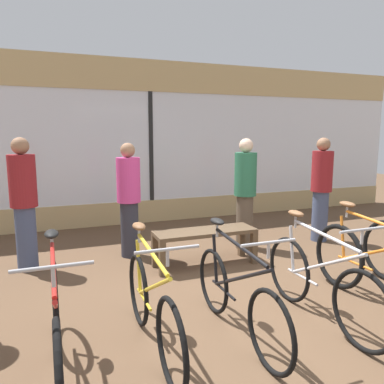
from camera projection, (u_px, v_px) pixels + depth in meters
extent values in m
plane|color=brown|center=(254.00, 307.00, 3.89)|extent=(24.00, 24.00, 0.00)
cube|color=tan|center=(152.00, 211.00, 7.65)|extent=(12.00, 0.08, 0.45)
cube|color=white|center=(151.00, 147.00, 7.45)|extent=(12.00, 0.04, 2.15)
cube|color=tan|center=(150.00, 76.00, 7.24)|extent=(12.00, 0.08, 0.60)
cube|color=black|center=(151.00, 147.00, 7.43)|extent=(0.08, 0.02, 2.15)
torus|color=black|center=(56.00, 303.00, 3.18)|extent=(0.05, 0.72, 0.72)
torus|color=black|center=(59.00, 379.00, 2.19)|extent=(0.05, 0.72, 0.72)
cylinder|color=red|center=(55.00, 305.00, 2.61)|extent=(0.03, 1.00, 0.51)
cylinder|color=red|center=(54.00, 278.00, 3.10)|extent=(0.03, 0.11, 0.49)
cylinder|color=red|center=(53.00, 266.00, 2.60)|extent=(0.03, 0.93, 0.10)
cylinder|color=red|center=(56.00, 316.00, 2.95)|extent=(0.03, 0.48, 0.03)
cylinder|color=#B2B2B7|center=(52.00, 244.00, 3.02)|extent=(0.02, 0.02, 0.14)
ellipsoid|color=black|center=(51.00, 234.00, 3.00)|extent=(0.11, 0.22, 0.06)
cylinder|color=#B2B2B7|center=(53.00, 277.00, 2.15)|extent=(0.02, 0.02, 0.12)
cylinder|color=#ADADB2|center=(53.00, 267.00, 2.15)|extent=(0.46, 0.02, 0.02)
torus|color=black|center=(138.00, 289.00, 3.52)|extent=(0.04, 0.67, 0.67)
torus|color=black|center=(171.00, 345.00, 2.60)|extent=(0.04, 0.67, 0.67)
cylinder|color=gold|center=(153.00, 287.00, 2.99)|extent=(0.03, 0.94, 0.51)
cylinder|color=gold|center=(139.00, 266.00, 3.45)|extent=(0.03, 0.11, 0.49)
cylinder|color=gold|center=(152.00, 253.00, 2.97)|extent=(0.03, 0.87, 0.10)
cylinder|color=gold|center=(144.00, 299.00, 3.31)|extent=(0.03, 0.45, 0.03)
cylinder|color=#B2B2B7|center=(139.00, 235.00, 3.36)|extent=(0.02, 0.02, 0.14)
ellipsoid|color=brown|center=(139.00, 226.00, 3.35)|extent=(0.11, 0.22, 0.06)
cylinder|color=#B2B2B7|center=(168.00, 258.00, 2.56)|extent=(0.02, 0.02, 0.12)
cylinder|color=#ADADB2|center=(167.00, 249.00, 2.55)|extent=(0.46, 0.02, 0.02)
torus|color=black|center=(213.00, 281.00, 3.76)|extent=(0.04, 0.65, 0.65)
torus|color=black|center=(270.00, 331.00, 2.80)|extent=(0.04, 0.65, 0.65)
cylinder|color=black|center=(240.00, 278.00, 3.21)|extent=(0.03, 0.97, 0.51)
cylinder|color=black|center=(215.00, 259.00, 3.69)|extent=(0.03, 0.11, 0.49)
cylinder|color=black|center=(239.00, 246.00, 3.19)|extent=(0.03, 0.90, 0.10)
cylinder|color=black|center=(223.00, 290.00, 3.54)|extent=(0.03, 0.47, 0.03)
cylinder|color=#B2B2B7|center=(217.00, 230.00, 3.60)|extent=(0.02, 0.02, 0.14)
ellipsoid|color=black|center=(217.00, 221.00, 3.59)|extent=(0.11, 0.22, 0.06)
cylinder|color=#B2B2B7|center=(268.00, 251.00, 2.76)|extent=(0.02, 0.02, 0.12)
cylinder|color=#ADADB2|center=(269.00, 243.00, 2.75)|extent=(0.46, 0.02, 0.02)
torus|color=black|center=(289.00, 269.00, 4.01)|extent=(0.04, 0.69, 0.69)
torus|color=black|center=(362.00, 311.00, 3.07)|extent=(0.04, 0.69, 0.69)
cylinder|color=#BCBCC1|center=(325.00, 264.00, 3.47)|extent=(0.03, 0.95, 0.51)
cylinder|color=#BCBCC1|center=(292.00, 249.00, 3.94)|extent=(0.03, 0.11, 0.49)
cylinder|color=#BCBCC1|center=(324.00, 235.00, 3.46)|extent=(0.03, 0.88, 0.10)
cylinder|color=#BCBCC1|center=(302.00, 277.00, 3.80)|extent=(0.03, 0.46, 0.03)
cylinder|color=#B2B2B7|center=(295.00, 221.00, 3.85)|extent=(0.02, 0.02, 0.14)
ellipsoid|color=brown|center=(296.00, 213.00, 3.84)|extent=(0.11, 0.22, 0.06)
cylinder|color=#B2B2B7|center=(362.00, 237.00, 3.04)|extent=(0.02, 0.02, 0.12)
cylinder|color=#ADADB2|center=(362.00, 230.00, 3.03)|extent=(0.46, 0.02, 0.02)
torus|color=black|center=(339.00, 256.00, 4.34)|extent=(0.06, 0.76, 0.76)
cylinder|color=orange|center=(381.00, 251.00, 3.78)|extent=(0.03, 1.01, 0.51)
cylinder|color=orange|center=(343.00, 237.00, 4.27)|extent=(0.03, 0.11, 0.49)
cylinder|color=orange|center=(381.00, 223.00, 3.76)|extent=(0.03, 0.94, 0.10)
cylinder|color=orange|center=(355.00, 263.00, 4.12)|extent=(0.03, 0.49, 0.03)
cylinder|color=#B2B2B7|center=(347.00, 211.00, 4.19)|extent=(0.02, 0.02, 0.14)
ellipsoid|color=brown|center=(347.00, 204.00, 4.17)|extent=(0.11, 0.22, 0.06)
cube|color=brown|center=(205.00, 232.00, 5.08)|extent=(1.40, 0.44, 0.05)
cube|color=brown|center=(162.00, 259.00, 4.71)|extent=(0.08, 0.08, 0.44)
cube|color=brown|center=(254.00, 248.00, 5.18)|extent=(0.08, 0.08, 0.44)
cube|color=brown|center=(155.00, 251.00, 5.05)|extent=(0.08, 0.08, 0.44)
cube|color=brown|center=(241.00, 241.00, 5.51)|extent=(0.08, 0.08, 0.44)
cylinder|color=#2D2D38|center=(130.00, 229.00, 5.47)|extent=(0.37, 0.37, 0.81)
cylinder|color=#D13D84|center=(128.00, 180.00, 5.36)|extent=(0.48, 0.48, 0.64)
sphere|color=#9E7051|center=(128.00, 150.00, 5.29)|extent=(0.21, 0.21, 0.21)
cylinder|color=brown|center=(244.00, 222.00, 5.87)|extent=(0.32, 0.32, 0.84)
cylinder|color=#286647|center=(245.00, 174.00, 5.75)|extent=(0.42, 0.42, 0.66)
sphere|color=beige|center=(246.00, 145.00, 5.68)|extent=(0.22, 0.22, 0.22)
cylinder|color=#424C6B|center=(320.00, 216.00, 6.27)|extent=(0.37, 0.37, 0.84)
cylinder|color=maroon|center=(322.00, 171.00, 6.16)|extent=(0.48, 0.48, 0.67)
sphere|color=#9E7051|center=(324.00, 144.00, 6.09)|extent=(0.22, 0.22, 0.22)
cylinder|color=#424C6B|center=(27.00, 238.00, 4.92)|extent=(0.37, 0.37, 0.85)
cylinder|color=maroon|center=(22.00, 181.00, 4.80)|extent=(0.48, 0.48, 0.67)
sphere|color=#9E7051|center=(20.00, 146.00, 4.73)|extent=(0.22, 0.22, 0.22)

